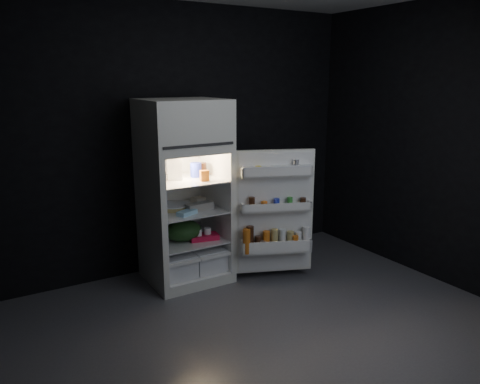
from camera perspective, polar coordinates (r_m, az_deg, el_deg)
floor at (r=3.90m, az=3.83°, el=-16.66°), size 4.00×3.40×0.00m
wall_back at (r=4.89m, az=-7.45°, el=6.36°), size 4.00×0.00×2.70m
wall_right at (r=4.84m, az=24.00°, el=5.22°), size 0.00×3.40×2.70m
refrigerator at (r=4.56m, az=-6.94°, el=0.80°), size 0.76×0.71×1.78m
fridge_door at (r=4.54m, az=4.29°, el=-2.79°), size 0.74×0.45×1.22m
milk_jug at (r=4.48m, az=-7.97°, el=3.04°), size 0.18×0.18×0.24m
mayo_jar at (r=4.58m, az=-5.41°, el=2.70°), size 0.13×0.13×0.14m
jam_jar at (r=4.63m, az=-4.74°, el=2.78°), size 0.12×0.12×0.13m
amber_bottle at (r=4.48m, az=-9.92°, el=2.82°), size 0.11×0.11×0.22m
small_carton at (r=4.40m, az=-4.35°, el=2.00°), size 0.09×0.07×0.10m
egg_carton at (r=4.53m, az=-4.97°, el=-1.77°), size 0.28×0.13×0.07m
pie at (r=4.60m, az=-8.07°, el=-1.82°), size 0.36×0.36×0.04m
flat_package at (r=4.39m, az=-6.48°, el=-2.52°), size 0.21×0.16×0.04m
wrapped_pkg at (r=4.82m, az=-5.13°, el=-0.94°), size 0.15×0.14×0.05m
produce_bag at (r=4.59m, az=-6.93°, el=-4.70°), size 0.43×0.38×0.20m
yogurt_tray at (r=4.62m, az=-4.43°, el=-5.48°), size 0.30×0.20×0.05m
small_can_red at (r=4.85m, az=-6.26°, el=-4.34°), size 0.07×0.07×0.09m
small_can_silver at (r=4.87m, az=-5.32°, el=-4.23°), size 0.08×0.08×0.09m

